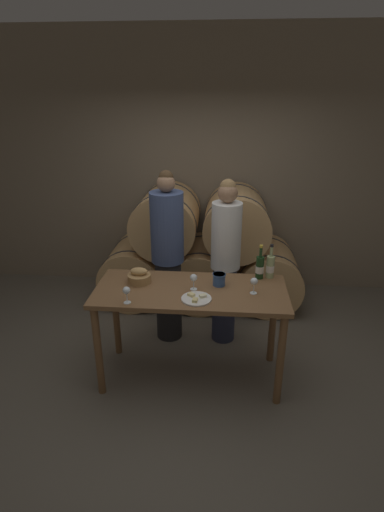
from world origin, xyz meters
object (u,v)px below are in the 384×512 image
object	(u,v)px
person_left	(168,258)
bread_basket	(139,277)
blue_crock	(219,279)
wine_glass_center	(254,282)
wine_bottle_red	(260,267)
person_right	(225,262)
wine_glass_left	(194,278)
tasting_table	(191,302)
wine_bottle_white	(270,266)
wine_glass_far_left	(126,291)
cheese_plate	(196,299)

from	to	relation	value
person_left	bread_basket	world-z (taller)	person_left
blue_crock	wine_glass_center	world-z (taller)	wine_glass_center
blue_crock	person_left	bearing A→B (deg)	134.24
bread_basket	wine_glass_center	size ratio (longest dim) A/B	1.44
person_left	wine_bottle_red	xyz separation A→B (m)	(0.89, -0.37, 0.09)
blue_crock	wine_glass_center	xyz separation A→B (m)	(0.29, -0.13, 0.05)
person_right	wine_glass_left	xyz separation A→B (m)	(-0.27, -0.64, 0.11)
tasting_table	person_right	size ratio (longest dim) A/B	0.96
wine_glass_left	wine_bottle_white	bearing A→B (deg)	23.96
person_right	wine_bottle_white	xyz separation A→B (m)	(0.40, -0.34, 0.12)
person_left	wine_glass_center	distance (m)	1.06
bread_basket	wine_glass_far_left	bearing A→B (deg)	-93.25
tasting_table	person_left	world-z (taller)	person_left
wine_bottle_red	wine_glass_left	bearing A→B (deg)	-154.62
wine_bottle_red	blue_crock	bearing A→B (deg)	-154.37
wine_bottle_red	wine_glass_left	xyz separation A→B (m)	(-0.58, -0.27, -0.00)
person_left	wine_bottle_white	world-z (taller)	person_left
blue_crock	cheese_plate	distance (m)	0.33
person_right	cheese_plate	bearing A→B (deg)	-105.81
tasting_table	person_right	world-z (taller)	person_right
wine_bottle_red	wine_bottle_white	distance (m)	0.10
person_left	wine_bottle_white	bearing A→B (deg)	-19.17
wine_glass_far_left	wine_glass_center	world-z (taller)	same
bread_basket	wine_glass_far_left	distance (m)	0.38
wine_bottle_red	wine_glass_far_left	size ratio (longest dim) A/B	2.24
person_left	cheese_plate	xyz separation A→B (m)	(0.35, -0.82, -0.01)
bread_basket	blue_crock	bearing A→B (deg)	-0.09
person_right	wine_bottle_red	distance (m)	0.49
tasting_table	wine_glass_far_left	xyz separation A→B (m)	(-0.49, -0.28, 0.23)
blue_crock	bread_basket	bearing A→B (deg)	179.91
person_left	wine_glass_center	size ratio (longest dim) A/B	12.60
person_left	blue_crock	world-z (taller)	person_left
person_left	cheese_plate	distance (m)	0.89
tasting_table	wine_bottle_white	xyz separation A→B (m)	(0.70, 0.30, 0.23)
blue_crock	wine_glass_far_left	world-z (taller)	wine_glass_far_left
person_left	bread_basket	xyz separation A→B (m)	(-0.18, -0.54, 0.04)
tasting_table	bread_basket	bearing A→B (deg)	167.66
tasting_table	cheese_plate	distance (m)	0.23
wine_glass_far_left	wine_glass_left	size ratio (longest dim) A/B	1.00
tasting_table	person_left	distance (m)	0.72
person_left	blue_crock	size ratio (longest dim) A/B	15.42
wine_bottle_red	person_right	bearing A→B (deg)	129.87
wine_bottle_red	cheese_plate	world-z (taller)	wine_bottle_red
tasting_table	wine_bottle_white	size ratio (longest dim) A/B	5.16
cheese_plate	wine_glass_left	world-z (taller)	wine_glass_left
wine_bottle_white	bread_basket	xyz separation A→B (m)	(-1.16, -0.20, -0.05)
wine_bottle_white	bread_basket	distance (m)	1.18
wine_bottle_red	bread_basket	xyz separation A→B (m)	(-1.07, -0.17, -0.05)
tasting_table	wine_glass_left	bearing A→B (deg)	2.07
tasting_table	wine_bottle_red	distance (m)	0.70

